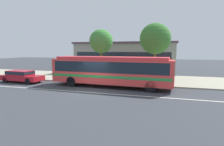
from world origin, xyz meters
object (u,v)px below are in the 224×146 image
at_px(pedestrian_waiting_near_sign, 128,72).
at_px(bus_stop_sign, 159,70).
at_px(sedan_behind_bus, 21,76).
at_px(street_tree_mid_block, 155,39).
at_px(street_tree_near_stop, 101,42).
at_px(transit_bus, 111,70).
at_px(pedestrian_walking_along_curb, 85,72).

distance_m(pedestrian_waiting_near_sign, bus_stop_sign, 3.76).
xyz_separation_m(pedestrian_waiting_near_sign, bus_stop_sign, (3.47, -1.35, 0.53)).
xyz_separation_m(sedan_behind_bus, street_tree_mid_block, (14.06, 4.82, 4.06)).
distance_m(pedestrian_waiting_near_sign, street_tree_near_stop, 4.75).
bearing_deg(transit_bus, bus_stop_sign, 24.07).
height_order(transit_bus, pedestrian_walking_along_curb, transit_bus).
distance_m(transit_bus, sedan_behind_bus, 10.41).
bearing_deg(bus_stop_sign, street_tree_near_stop, 165.51).
bearing_deg(pedestrian_walking_along_curb, street_tree_near_stop, 53.09).
bearing_deg(pedestrian_waiting_near_sign, sedan_behind_bus, -162.64).
bearing_deg(pedestrian_waiting_near_sign, street_tree_near_stop, 173.18).
relative_size(bus_stop_sign, street_tree_mid_block, 0.36).
bearing_deg(pedestrian_walking_along_curb, street_tree_mid_block, 19.59).
height_order(transit_bus, street_tree_near_stop, street_tree_near_stop).
distance_m(sedan_behind_bus, street_tree_near_stop, 9.68).
height_order(sedan_behind_bus, bus_stop_sign, bus_stop_sign).
bearing_deg(sedan_behind_bus, pedestrian_walking_along_curb, 18.18).
xyz_separation_m(transit_bus, pedestrian_waiting_near_sign, (0.92, 3.32, -0.62)).
bearing_deg(bus_stop_sign, pedestrian_waiting_near_sign, 158.71).
bearing_deg(street_tree_near_stop, transit_bus, -57.59).
height_order(transit_bus, street_tree_mid_block, street_tree_mid_block).
height_order(sedan_behind_bus, street_tree_mid_block, street_tree_mid_block).
bearing_deg(bus_stop_sign, transit_bus, -155.93).
relative_size(transit_bus, bus_stop_sign, 5.07).
xyz_separation_m(pedestrian_waiting_near_sign, street_tree_mid_block, (2.78, 1.29, 3.71)).
xyz_separation_m(sedan_behind_bus, pedestrian_waiting_near_sign, (11.28, 3.53, 0.35)).
relative_size(pedestrian_walking_along_curb, bus_stop_sign, 0.77).
distance_m(transit_bus, street_tree_mid_block, 6.67).
distance_m(street_tree_near_stop, street_tree_mid_block, 6.13).
bearing_deg(pedestrian_waiting_near_sign, street_tree_mid_block, 24.95).
height_order(pedestrian_waiting_near_sign, pedestrian_walking_along_curb, pedestrian_walking_along_curb).
bearing_deg(sedan_behind_bus, transit_bus, 1.16).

